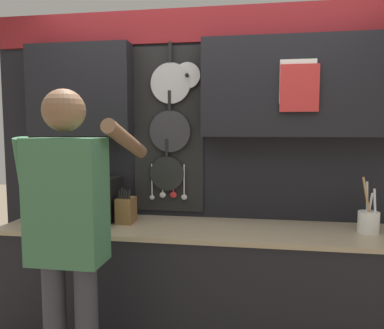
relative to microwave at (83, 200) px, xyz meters
name	(u,v)px	position (x,y,z in m)	size (l,w,h in m)	color
base_cabinet_counter	(200,294)	(0.83, -0.04, -0.61)	(2.63, 0.59, 0.91)	black
back_wall_unit	(208,138)	(0.86, 0.23, 0.43)	(3.20, 0.23, 2.40)	black
microwave	(83,200)	(0.00, 0.00, 0.00)	(0.47, 0.36, 0.30)	black
knife_block	(126,210)	(0.32, 0.00, -0.06)	(0.11, 0.15, 0.25)	brown
utensil_crock	(369,221)	(1.89, 0.00, -0.08)	(0.13, 0.13, 0.35)	white
person	(69,226)	(0.23, -0.65, -0.01)	(0.54, 0.67, 1.76)	#383842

